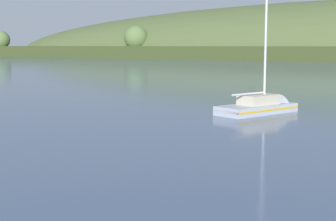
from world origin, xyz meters
name	(u,v)px	position (x,y,z in m)	size (l,w,h in m)	color
sailboat_far_left	(265,109)	(4.74, 52.58, 0.29)	(5.12, 8.83, 11.92)	#ADB2BC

